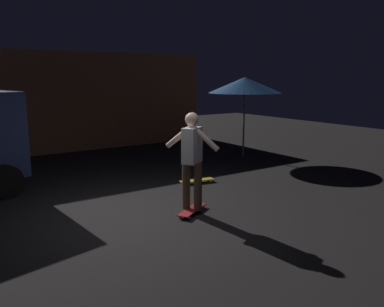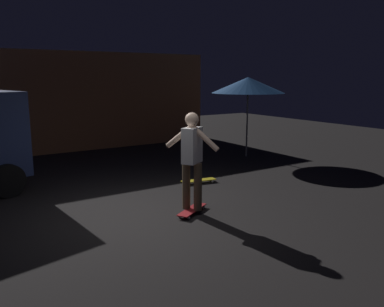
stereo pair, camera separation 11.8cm
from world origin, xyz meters
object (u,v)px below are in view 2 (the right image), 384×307
skateboard_ridden (192,210)px  skater (192,154)px  skateboard_spare (199,181)px  patio_umbrella (248,85)px

skateboard_ridden → skater: (-0.00, 0.00, 0.98)m
skater → skateboard_ridden: bearing=0.0°
skateboard_spare → patio_umbrella: bearing=31.1°
skateboard_ridden → skater: size_ratio=0.46×
skateboard_ridden → skateboard_spare: size_ratio=0.96×
patio_umbrella → skateboard_spare: size_ratio=2.87×
patio_umbrella → skater: size_ratio=1.38×
patio_umbrella → skateboard_spare: patio_umbrella is taller
patio_umbrella → skateboard_ridden: size_ratio=2.98×
skater → skateboard_spare: bearing=52.6°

